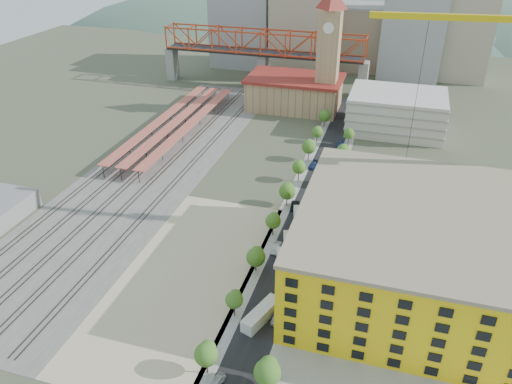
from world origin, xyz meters
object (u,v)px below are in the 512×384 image
(site_trailer_a, at_px, (261,314))
(site_trailer_d, at_px, (300,220))
(clock_tower, at_px, (329,40))
(construction_building, at_px, (405,248))
(site_trailer_b, at_px, (283,262))
(site_trailer_c, at_px, (289,246))
(car_0, at_px, (216,383))

(site_trailer_a, relative_size, site_trailer_d, 0.99)
(clock_tower, distance_m, construction_building, 107.36)
(site_trailer_a, relative_size, site_trailer_b, 1.14)
(clock_tower, xyz_separation_m, site_trailer_d, (8.00, -83.23, -27.28))
(construction_building, height_order, site_trailer_a, construction_building)
(site_trailer_c, height_order, car_0, site_trailer_c)
(site_trailer_d, bearing_deg, site_trailer_c, -106.49)
(clock_tower, distance_m, site_trailer_d, 87.95)
(site_trailer_c, relative_size, car_0, 2.13)
(site_trailer_c, height_order, site_trailer_d, site_trailer_d)
(site_trailer_d, bearing_deg, clock_tower, 79.01)
(site_trailer_c, xyz_separation_m, car_0, (-3.00, -42.08, -0.54))
(clock_tower, bearing_deg, site_trailer_a, -86.17)
(construction_building, height_order, site_trailer_b, construction_building)
(construction_building, xyz_separation_m, site_trailer_c, (-26.00, 4.92, -8.10))
(site_trailer_b, distance_m, site_trailer_c, 6.66)
(site_trailer_a, distance_m, car_0, 17.84)
(site_trailer_a, distance_m, site_trailer_d, 36.35)
(construction_building, xyz_separation_m, car_0, (-29.00, -37.16, -8.65))
(site_trailer_b, bearing_deg, construction_building, -14.90)
(site_trailer_b, height_order, car_0, site_trailer_b)
(site_trailer_a, xyz_separation_m, site_trailer_d, (0.00, 36.35, 0.01))
(site_trailer_a, bearing_deg, site_trailer_b, 109.68)
(construction_building, xyz_separation_m, site_trailer_a, (-26.00, -19.58, -8.01))
(clock_tower, distance_m, site_trailer_c, 99.26)
(clock_tower, relative_size, site_trailer_c, 5.45)
(clock_tower, distance_m, car_0, 140.06)
(clock_tower, relative_size, car_0, 11.59)
(site_trailer_c, bearing_deg, site_trailer_a, -106.57)
(site_trailer_a, xyz_separation_m, site_trailer_b, (0.00, 17.84, -0.18))
(construction_building, xyz_separation_m, site_trailer_d, (-26.00, 16.76, -8.00))
(site_trailer_b, xyz_separation_m, site_trailer_d, (0.00, 18.50, 0.19))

